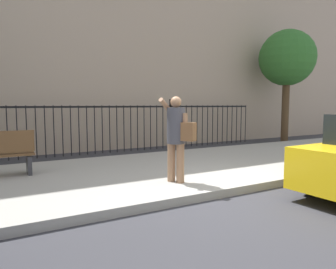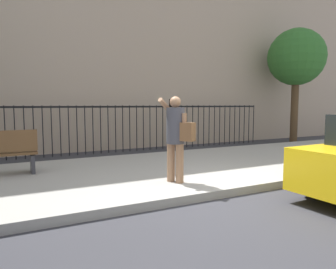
{
  "view_description": "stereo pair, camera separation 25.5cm",
  "coord_description": "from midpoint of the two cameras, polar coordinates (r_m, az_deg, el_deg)",
  "views": [
    {
      "loc": [
        -3.54,
        -4.08,
        1.62
      ],
      "look_at": [
        -0.55,
        1.18,
        1.03
      ],
      "focal_mm": 33.07,
      "sensor_mm": 36.0,
      "label": 1
    },
    {
      "loc": [
        -3.32,
        -4.2,
        1.62
      ],
      "look_at": [
        -0.55,
        1.18,
        1.03
      ],
      "focal_mm": 33.07,
      "sensor_mm": 36.0,
      "label": 2
    }
  ],
  "objects": [
    {
      "name": "ground_plane",
      "position": [
        5.62,
        12.13,
        -11.35
      ],
      "size": [
        60.0,
        60.0,
        0.0
      ],
      "primitive_type": "plane",
      "color": "#333338"
    },
    {
      "name": "sidewalk",
      "position": [
        7.37,
        1.19,
        -6.56
      ],
      "size": [
        28.0,
        4.4,
        0.15
      ],
      "primitive_type": "cube",
      "color": "#9E9B93",
      "rests_on": "ground"
    },
    {
      "name": "building_facade",
      "position": [
        13.58,
        -12.39,
        20.56
      ],
      "size": [
        28.0,
        4.0,
        10.35
      ],
      "primitive_type": "cube",
      "color": "tan",
      "rests_on": "ground"
    },
    {
      "name": "iron_fence",
      "position": [
        10.63,
        -8.33,
        2.23
      ],
      "size": [
        12.03,
        0.04,
        1.6
      ],
      "color": "black",
      "rests_on": "ground"
    },
    {
      "name": "pedestrian_on_phone",
      "position": [
        5.79,
        2.84,
        0.28
      ],
      "size": [
        0.57,
        0.72,
        1.62
      ],
      "color": "#936B4C",
      "rests_on": "sidewalk"
    },
    {
      "name": "street_tree_mid",
      "position": [
        14.41,
        23.07,
        12.82
      ],
      "size": [
        2.35,
        2.35,
        4.78
      ],
      "color": "#4C3823",
      "rests_on": "ground"
    }
  ]
}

